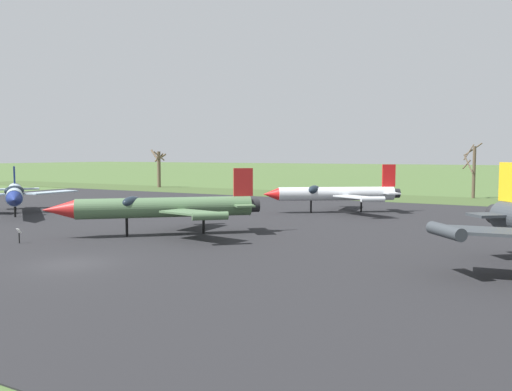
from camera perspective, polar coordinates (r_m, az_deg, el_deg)
name	(u,v)px	position (r m, az deg, el deg)	size (l,w,h in m)	color
ground_plane	(71,265)	(29.22, -19.40, -7.09)	(600.00, 600.00, 0.00)	#425B2D
asphalt_apron	(236,227)	(41.65, -2.22, -3.41)	(99.02, 54.47, 0.05)	black
grass_verge_strip	(366,197)	(71.94, 11.79, -0.18)	(159.02, 12.00, 0.06)	#394D26
jet_fighter_front_left	(161,207)	(37.53, -10.29, -1.24)	(12.66, 12.32, 4.74)	#4C6B47
info_placard_front_left	(19,235)	(36.96, -24.30, -3.91)	(0.48, 0.30, 0.99)	black
jet_fighter_front_right	(15,193)	(54.81, -24.71, 0.20)	(13.26, 11.85, 4.51)	#8EA3B2
jet_fighter_rear_left	(335,193)	(52.03, 8.53, 0.23)	(12.15, 11.05, 4.76)	silver
info_placard_rear_left	(249,209)	(49.09, -0.74, -1.49)	(0.47, 0.24, 1.05)	black
bare_tree_far_left	(159,167)	(93.06, -10.50, 3.11)	(2.77, 2.81, 6.64)	brown
bare_tree_left_of_center	(473,169)	(74.09, 22.47, 2.64)	(2.18, 2.72, 7.30)	brown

